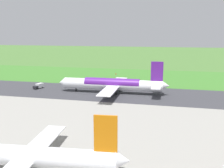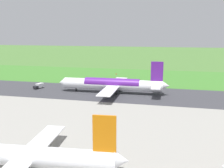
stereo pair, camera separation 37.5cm
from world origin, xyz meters
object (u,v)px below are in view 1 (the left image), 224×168
object	(u,v)px
no_stopping_sign	(116,75)
traffic_cone_orange	(111,77)
airliner_parked_mid	(24,155)
airliner_main	(113,84)
service_truck_baggage	(39,86)

from	to	relation	value
no_stopping_sign	traffic_cone_orange	distance (m)	3.81
airliner_parked_mid	traffic_cone_orange	bearing A→B (deg)	-85.47
airliner_main	traffic_cone_orange	world-z (taller)	airliner_main
airliner_main	no_stopping_sign	world-z (taller)	airliner_main
airliner_parked_mid	traffic_cone_orange	world-z (taller)	airliner_parked_mid
airliner_main	service_truck_baggage	size ratio (longest dim) A/B	8.72
airliner_parked_mid	airliner_main	bearing A→B (deg)	-91.64
airliner_parked_mid	traffic_cone_orange	size ratio (longest dim) A/B	82.56
airliner_parked_mid	service_truck_baggage	xyz separation A→B (m)	(37.83, -75.16, -2.22)
airliner_main	no_stopping_sign	size ratio (longest dim) A/B	24.02
no_stopping_sign	traffic_cone_orange	xyz separation A→B (m)	(3.07, 2.00, -1.07)
airliner_main	airliner_parked_mid	distance (m)	73.93
airliner_parked_mid	no_stopping_sign	size ratio (longest dim) A/B	20.19
airliner_main	airliner_parked_mid	bearing A→B (deg)	88.36
traffic_cone_orange	no_stopping_sign	bearing A→B (deg)	-146.94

